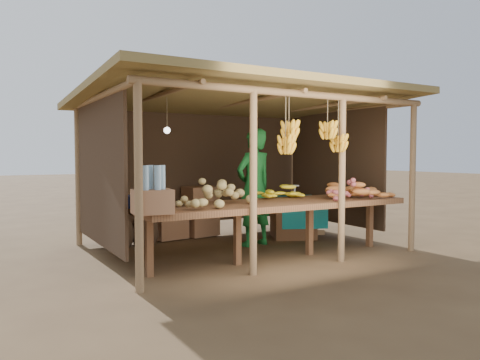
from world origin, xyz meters
TOP-DOWN VIEW (x-y plane):
  - ground at (0.00, 0.00)m, footprint 60.00×60.00m
  - stall_structure at (0.01, 0.07)m, footprint 4.70×3.50m
  - counter at (0.00, -0.95)m, footprint 3.90×1.05m
  - potato_heap at (-0.92, -1.05)m, footprint 1.25×0.98m
  - sweet_potato_heap at (1.30, -1.20)m, footprint 1.12×0.69m
  - onion_heap at (1.09, -1.14)m, footprint 0.89×0.67m
  - banana_pile at (0.28, -0.55)m, footprint 0.74×0.59m
  - tomato_basin at (-1.79, -0.72)m, footprint 0.41×0.41m
  - bottle_box at (-1.90, -1.35)m, footprint 0.46×0.38m
  - vendor at (0.28, 0.04)m, footprint 0.74×0.55m
  - tarp_crate at (1.23, 0.27)m, footprint 0.99×0.94m
  - carton_stack at (-0.30, 1.20)m, footprint 1.18×0.50m
  - burlap_sacks at (-1.40, 0.95)m, footprint 0.84×0.44m

SIDE VIEW (x-z plane):
  - ground at x=0.00m, z-range 0.00..0.00m
  - burlap_sacks at x=-1.40m, z-range -0.04..0.56m
  - carton_stack at x=-0.30m, z-range -0.05..0.81m
  - tarp_crate at x=1.23m, z-range -0.08..0.85m
  - counter at x=0.00m, z-range 0.34..1.14m
  - tomato_basin at x=-1.79m, z-range 0.78..1.00m
  - vendor at x=0.28m, z-range 0.00..1.85m
  - banana_pile at x=0.28m, z-range 0.80..1.15m
  - onion_heap at x=1.09m, z-range 0.80..1.16m
  - sweet_potato_heap at x=1.30m, z-range 0.80..1.16m
  - potato_heap at x=-0.92m, z-range 0.80..1.17m
  - bottle_box at x=-1.90m, z-range 0.74..1.26m
  - stall_structure at x=0.01m, z-range 0.71..3.14m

